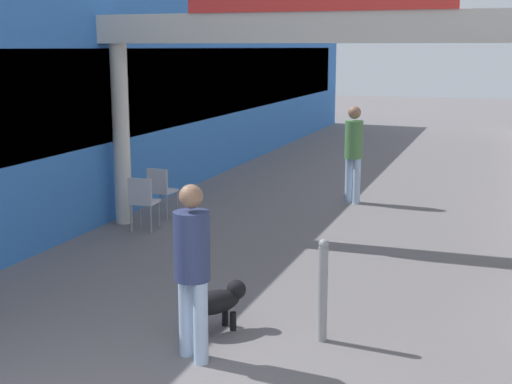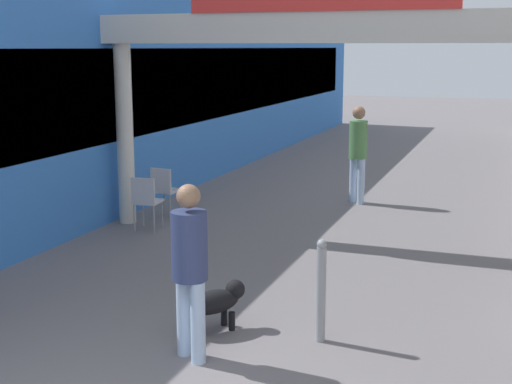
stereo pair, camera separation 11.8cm
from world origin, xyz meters
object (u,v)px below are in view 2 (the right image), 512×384
at_px(dog_on_leash, 217,301).
at_px(cafe_chair_aluminium_nearer, 146,198).
at_px(pedestrian_carrying_crate, 358,147).
at_px(bollard_post_metal, 321,290).
at_px(cafe_chair_aluminium_farther, 164,188).
at_px(pedestrian_with_dog, 190,261).

bearing_deg(dog_on_leash, cafe_chair_aluminium_nearer, 128.20).
relative_size(pedestrian_carrying_crate, cafe_chair_aluminium_nearer, 2.08).
xyz_separation_m(pedestrian_carrying_crate, dog_on_leash, (-0.06, -6.68, -0.75)).
distance_m(pedestrian_carrying_crate, bollard_post_metal, 6.69).
bearing_deg(cafe_chair_aluminium_farther, cafe_chair_aluminium_nearer, -81.67).
relative_size(bollard_post_metal, cafe_chair_aluminium_nearer, 1.20).
height_order(dog_on_leash, cafe_chair_aluminium_farther, cafe_chair_aluminium_farther).
bearing_deg(dog_on_leash, bollard_post_metal, 5.17).
bearing_deg(pedestrian_with_dog, bollard_post_metal, 38.09).
distance_m(pedestrian_with_dog, cafe_chair_aluminium_nearer, 5.00).
height_order(dog_on_leash, cafe_chair_aluminium_nearer, cafe_chair_aluminium_nearer).
xyz_separation_m(pedestrian_with_dog, bollard_post_metal, (1.05, 0.83, -0.43)).
bearing_deg(pedestrian_carrying_crate, bollard_post_metal, -81.09).
relative_size(pedestrian_carrying_crate, cafe_chair_aluminium_farther, 2.08).
xyz_separation_m(pedestrian_with_dog, cafe_chair_aluminium_nearer, (-2.74, 4.16, -0.44)).
xyz_separation_m(bollard_post_metal, cafe_chair_aluminium_nearer, (-3.80, 3.34, -0.00)).
xyz_separation_m(dog_on_leash, cafe_chair_aluminium_farther, (-2.84, 4.34, 0.22)).
bearing_deg(pedestrian_with_dog, dog_on_leash, 93.09).
relative_size(dog_on_leash, cafe_chair_aluminium_nearer, 0.78).
height_order(cafe_chair_aluminium_nearer, cafe_chair_aluminium_farther, same).
distance_m(bollard_post_metal, cafe_chair_aluminium_nearer, 5.05).
distance_m(pedestrian_carrying_crate, dog_on_leash, 6.73).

